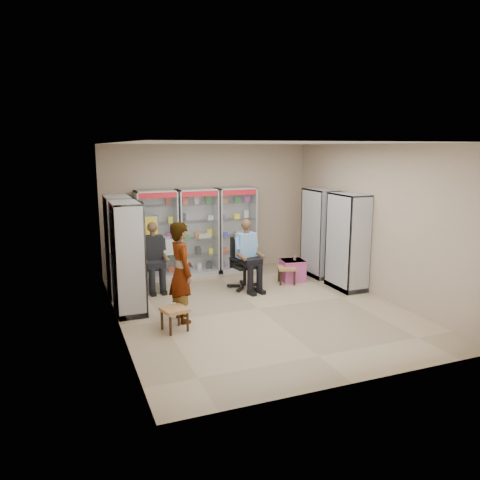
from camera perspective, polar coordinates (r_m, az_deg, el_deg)
name	(u,v)px	position (r m, az deg, el deg)	size (l,w,h in m)	color
floor	(258,309)	(8.75, 2.25, -8.35)	(6.00, 6.00, 0.00)	tan
room_shell	(259,203)	(8.30, 2.36, 4.57)	(5.02, 6.02, 3.01)	tan
cabinet_back_left	(157,235)	(10.65, -10.09, 0.62)	(0.90, 0.50, 2.00)	silver
cabinet_back_mid	(198,232)	(10.87, -5.18, 0.96)	(0.90, 0.50, 2.00)	silver
cabinet_back_right	(236,230)	(11.16, -0.49, 1.28)	(0.90, 0.50, 2.00)	#BBBDC3
cabinet_right_far	(320,233)	(10.87, 9.72, 0.85)	(0.50, 0.90, 2.00)	silver
cabinet_right_near	(347,242)	(9.96, 12.97, -0.23)	(0.50, 0.90, 2.00)	silver
cabinet_left_far	(120,246)	(9.60, -14.43, -0.72)	(0.50, 0.90, 2.00)	#A6A9AD
cabinet_left_near	(128,258)	(8.54, -13.50, -2.15)	(0.50, 0.90, 2.00)	#B0B3B7
wooden_chair	(153,266)	(10.01, -10.56, -3.18)	(0.42, 0.42, 0.94)	#321E13
seated_customer	(153,258)	(9.92, -10.55, -2.13)	(0.44, 0.60, 1.34)	black
office_chair	(245,263)	(9.82, 0.57, -2.82)	(0.59, 0.59, 1.09)	black
seated_shopkeeper	(246,257)	(9.74, 0.69, -2.04)	(0.46, 0.63, 1.39)	#78BBEE
pink_trunk	(292,270)	(10.52, 6.42, -3.68)	(0.49, 0.47, 0.47)	#BD4B91
tea_glass	(295,258)	(10.46, 6.69, -2.19)	(0.07, 0.07, 0.09)	#5C1D07
woven_stool_a	(287,275)	(10.29, 5.69, -4.28)	(0.38, 0.38, 0.38)	#AD8349
woven_stool_b	(175,319)	(7.76, -7.97, -9.54)	(0.38, 0.38, 0.38)	olive
standing_man	(181,272)	(7.98, -7.15, -3.90)	(0.63, 0.41, 1.72)	gray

